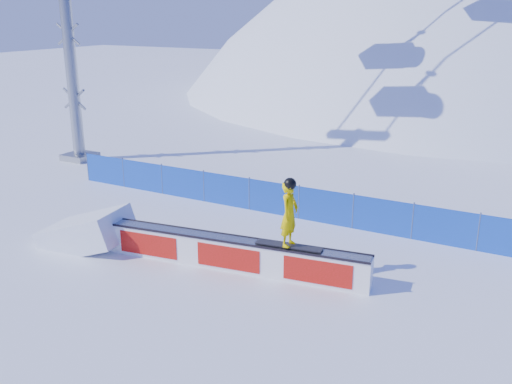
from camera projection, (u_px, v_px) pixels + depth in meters
The scene contains 6 objects.
ground at pixel (265, 273), 16.05m from camera, with size 160.00×160.00×0.00m, color white.
snow_hill at pixel (459, 274), 56.73m from camera, with size 64.00×64.00×64.00m.
safety_fence at pixel (325, 207), 19.64m from camera, with size 22.05×0.05×1.30m.
rail_box at pixel (232, 254), 16.21m from camera, with size 7.95×1.59×0.95m.
snow_ramp at pixel (88, 244), 18.04m from camera, with size 2.62×1.75×0.98m, color white, non-canonical shape.
snowboarder at pixel (289, 213), 15.19m from camera, with size 1.89×0.66×1.94m.
Camera 1 is at (6.72, -12.95, 7.09)m, focal length 40.00 mm.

